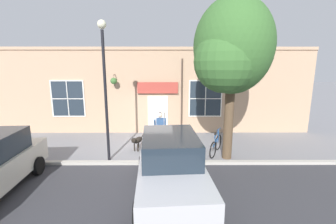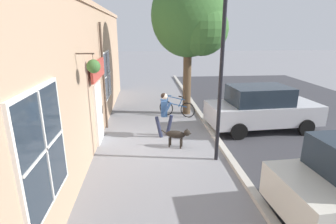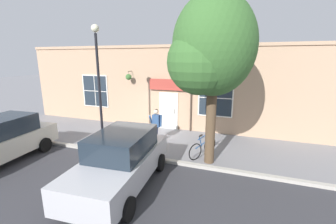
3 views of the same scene
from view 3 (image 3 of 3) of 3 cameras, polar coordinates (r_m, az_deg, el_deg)
The scene contains 9 objects.
ground_plane at distance 11.40m, azimuth -5.95°, elevation -6.99°, with size 90.00×90.00×0.00m, color gray.
curb_and_road at distance 7.18m, azimuth -27.97°, elevation -21.72°, with size 10.10×28.00×0.12m.
storefront_facade at distance 12.94m, azimuth -1.79°, elevation 6.30°, with size 0.95×18.00×4.70m.
pedestrian_walking at distance 10.69m, azimuth -3.02°, elevation -2.73°, with size 0.70×0.55×1.66m.
dog_on_leash at distance 10.95m, azimuth -8.64°, elevation -5.44°, with size 1.01×0.50×0.69m.
street_tree_by_curb at distance 8.18m, azimuth 10.78°, elevation 15.17°, with size 3.27×2.96×6.19m.
leaning_bicycle at distance 9.55m, azimuth 8.86°, elevation -8.79°, with size 1.56×0.84×1.00m.
parked_car_mid_block at distance 7.32m, azimuth -11.85°, elevation -11.84°, with size 4.41×2.16×1.75m.
street_lamp at distance 10.02m, azimuth -17.31°, elevation 9.74°, with size 0.32×0.32×5.31m.
Camera 3 is at (9.61, 4.66, 3.98)m, focal length 24.00 mm.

